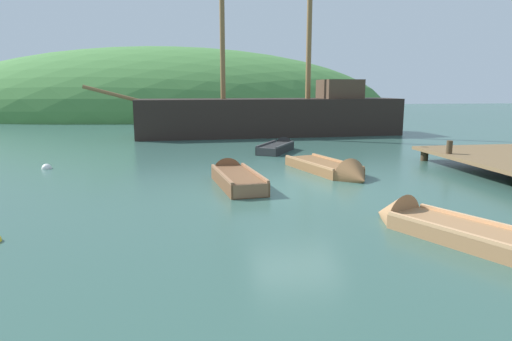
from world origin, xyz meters
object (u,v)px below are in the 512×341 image
(sailing_ship, at_px, (272,121))
(rowboat_outer_left, at_px, (234,179))
(buoy_white, at_px, (47,169))
(rowboat_portside, at_px, (334,172))
(rowboat_far, at_px, (279,148))
(rowboat_outer_right, at_px, (437,229))

(sailing_ship, distance_m, rowboat_outer_left, 13.32)
(rowboat_outer_left, xyz_separation_m, buoy_white, (-6.16, 3.28, -0.13))
(rowboat_outer_left, height_order, rowboat_portside, rowboat_portside)
(rowboat_far, bearing_deg, buoy_white, 139.36)
(buoy_white, bearing_deg, rowboat_outer_right, -41.13)
(rowboat_outer_left, xyz_separation_m, rowboat_portside, (3.31, 0.82, -0.04))
(sailing_ship, distance_m, rowboat_far, 6.62)
(rowboat_outer_left, relative_size, buoy_white, 10.74)
(sailing_ship, height_order, rowboat_outer_right, sailing_ship)
(rowboat_outer_left, relative_size, rowboat_outer_right, 1.04)
(rowboat_outer_right, bearing_deg, sailing_ship, -26.75)
(rowboat_far, bearing_deg, rowboat_outer_left, -172.29)
(rowboat_portside, xyz_separation_m, buoy_white, (-9.47, 2.46, -0.09))
(rowboat_outer_right, bearing_deg, buoy_white, 22.65)
(rowboat_outer_right, relative_size, buoy_white, 10.32)
(rowboat_outer_left, bearing_deg, rowboat_portside, -83.08)
(rowboat_outer_left, bearing_deg, buoy_white, 54.95)
(sailing_ship, distance_m, rowboat_outer_right, 17.90)
(sailing_ship, height_order, rowboat_outer_left, sailing_ship)
(sailing_ship, distance_m, rowboat_portside, 12.02)
(rowboat_far, bearing_deg, rowboat_outer_right, -145.76)
(rowboat_portside, xyz_separation_m, rowboat_far, (-0.68, 5.48, 0.02))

